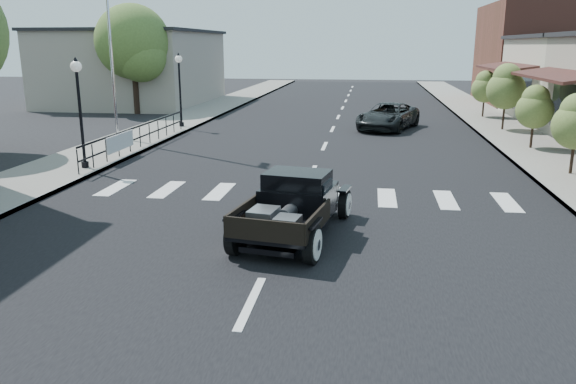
# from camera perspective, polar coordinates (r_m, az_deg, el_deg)

# --- Properties ---
(ground) EXTENTS (120.00, 120.00, 0.00)m
(ground) POSITION_cam_1_polar(r_m,az_deg,el_deg) (12.21, -0.88, -5.16)
(ground) COLOR black
(ground) RESTS_ON ground
(road) EXTENTS (14.00, 80.00, 0.02)m
(road) POSITION_cam_1_polar(r_m,az_deg,el_deg) (26.72, 4.25, 5.75)
(road) COLOR black
(road) RESTS_ON ground
(road_markings) EXTENTS (12.00, 60.00, 0.06)m
(road_markings) POSITION_cam_1_polar(r_m,az_deg,el_deg) (21.81, 3.30, 3.71)
(road_markings) COLOR silver
(road_markings) RESTS_ON ground
(sidewalk_left) EXTENTS (3.00, 80.00, 0.15)m
(sidewalk_left) POSITION_cam_1_polar(r_m,az_deg,el_deg) (28.58, -13.10, 6.13)
(sidewalk_left) COLOR gray
(sidewalk_left) RESTS_ON ground
(sidewalk_right) EXTENTS (3.00, 80.00, 0.15)m
(sidewalk_right) POSITION_cam_1_polar(r_m,az_deg,el_deg) (27.47, 22.30, 5.08)
(sidewalk_right) COLOR gray
(sidewalk_right) RESTS_ON ground
(low_building_left) EXTENTS (10.00, 12.00, 5.00)m
(low_building_left) POSITION_cam_1_polar(r_m,az_deg,el_deg) (42.82, -15.23, 12.00)
(low_building_left) COLOR #A19987
(low_building_left) RESTS_ON ground
(far_building_right) EXTENTS (11.00, 10.00, 7.00)m
(far_building_right) POSITION_cam_1_polar(r_m,az_deg,el_deg) (45.44, 26.43, 12.40)
(far_building_right) COLOR brown
(far_building_right) RESTS_ON ground
(railing) EXTENTS (0.08, 10.00, 1.00)m
(railing) POSITION_cam_1_polar(r_m,az_deg,el_deg) (23.47, -14.81, 5.64)
(railing) COLOR black
(railing) RESTS_ON sidewalk_left
(banner) EXTENTS (0.04, 2.20, 0.60)m
(banner) POSITION_cam_1_polar(r_m,az_deg,el_deg) (21.67, -16.62, 4.26)
(banner) COLOR silver
(banner) RESTS_ON sidewalk_left
(lamp_post_b) EXTENTS (0.36, 0.36, 3.63)m
(lamp_post_b) POSITION_cam_1_polar(r_m,az_deg,el_deg) (19.86, -20.34, 7.49)
(lamp_post_b) COLOR black
(lamp_post_b) RESTS_ON sidewalk_left
(lamp_post_c) EXTENTS (0.36, 0.36, 3.63)m
(lamp_post_c) POSITION_cam_1_polar(r_m,az_deg,el_deg) (29.00, -10.92, 10.13)
(lamp_post_c) COLOR black
(lamp_post_c) RESTS_ON sidewalk_left
(big_tree_far) EXTENTS (4.48, 4.48, 6.59)m
(big_tree_far) POSITION_cam_1_polar(r_m,az_deg,el_deg) (36.30, -15.39, 12.84)
(big_tree_far) COLOR #4C672C
(big_tree_far) RESTS_ON ground
(small_tree_b) EXTENTS (1.48, 1.48, 2.47)m
(small_tree_b) POSITION_cam_1_polar(r_m,az_deg,el_deg) (20.01, 27.14, 5.15)
(small_tree_b) COLOR #596D32
(small_tree_b) RESTS_ON sidewalk_right
(small_tree_c) EXTENTS (1.44, 1.44, 2.41)m
(small_tree_c) POSITION_cam_1_polar(r_m,az_deg,el_deg) (24.50, 23.69, 6.93)
(small_tree_c) COLOR #596D32
(small_tree_c) RESTS_ON sidewalk_right
(small_tree_d) EXTENTS (1.83, 1.83, 3.05)m
(small_tree_d) POSITION_cam_1_polar(r_m,az_deg,el_deg) (29.41, 21.20, 8.90)
(small_tree_d) COLOR #596D32
(small_tree_d) RESTS_ON sidewalk_right
(small_tree_e) EXTENTS (1.50, 1.50, 2.51)m
(small_tree_e) POSITION_cam_1_polar(r_m,az_deg,el_deg) (34.45, 19.32, 9.32)
(small_tree_e) COLOR #596D32
(small_tree_e) RESTS_ON sidewalk_right
(hotrod_pickup) EXTENTS (2.66, 4.51, 1.47)m
(hotrod_pickup) POSITION_cam_1_polar(r_m,az_deg,el_deg) (12.40, 0.69, -1.27)
(hotrod_pickup) COLOR black
(hotrod_pickup) RESTS_ON ground
(second_car) EXTENTS (3.61, 5.17, 1.31)m
(second_car) POSITION_cam_1_polar(r_m,az_deg,el_deg) (28.99, 10.14, 7.55)
(second_car) COLOR black
(second_car) RESTS_ON ground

